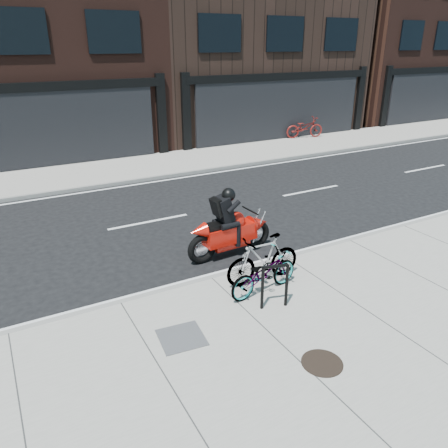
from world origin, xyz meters
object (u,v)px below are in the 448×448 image
bike_rack (275,282)px  bicycle_rear (263,259)px  motorcycle (234,227)px  bicycle_front (264,273)px  utility_grate (182,337)px  bicycle_far (305,127)px  manhole_cover (322,363)px

bike_rack → bicycle_rear: size_ratio=0.53×
bicycle_rear → motorcycle: size_ratio=0.74×
bicycle_front → utility_grate: size_ratio=2.19×
bike_rack → utility_grate: 2.00m
bicycle_rear → utility_grate: 2.55m
bicycle_front → bicycle_far: 15.99m
bicycle_rear → bicycle_far: 15.54m
bike_rack → bicycle_far: 16.49m
bicycle_front → bicycle_far: bicycle_far is taller
bicycle_front → motorcycle: 2.07m
bicycle_rear → utility_grate: size_ratio=2.28×
manhole_cover → bike_rack: bearing=81.6°
motorcycle → utility_grate: 3.67m
bike_rack → utility_grate: bike_rack is taller
bike_rack → bicycle_front: (0.12, 0.55, -0.10)m
bicycle_far → bicycle_rear: bearing=151.4°
bicycle_rear → utility_grate: (-2.30, -0.97, -0.51)m
bicycle_front → bike_rack: bearing=159.7°
manhole_cover → utility_grate: size_ratio=0.88×
motorcycle → manhole_cover: motorcycle is taller
bicycle_far → utility_grate: size_ratio=2.72×
motorcycle → bike_rack: bearing=-106.1°
bicycle_far → utility_grate: bicycle_far is taller
bike_rack → motorcycle: motorcycle is taller
motorcycle → bicycle_far: bearing=41.6°
motorcycle → utility_grate: motorcycle is taller
manhole_cover → bicycle_front: bearing=80.5°
bike_rack → bicycle_front: 0.58m
bike_rack → bicycle_front: bike_rack is taller
bicycle_rear → manhole_cover: size_ratio=2.60×
bike_rack → manhole_cover: (-0.25, -1.69, -0.52)m
motorcycle → manhole_cover: (-0.85, -4.26, -0.57)m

